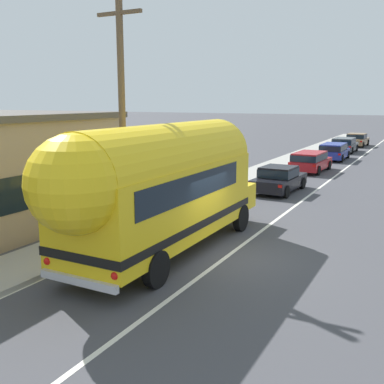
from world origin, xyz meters
TOP-DOWN VIEW (x-y plane):
  - ground_plane at (0.00, 0.00)m, footprint 300.00×300.00m
  - lane_markings at (-1.73, 12.00)m, footprint 3.87×80.00m
  - sidewalk_slab at (-4.85, 10.00)m, footprint 2.22×90.00m
  - utility_pole at (-4.35, 0.64)m, footprint 1.80×0.24m
  - painted_bus at (-1.87, -1.00)m, footprint 2.63×10.49m
  - car_lead at (-1.73, 10.82)m, footprint 2.08×4.32m
  - car_second at (-1.93, 18.57)m, footprint 2.11×4.42m
  - car_third at (-1.74, 25.78)m, footprint 1.98×4.40m
  - car_fourth at (-1.99, 32.06)m, footprint 2.03×4.24m
  - car_fifth at (-1.83, 38.71)m, footprint 2.12×4.53m

SIDE VIEW (x-z plane):
  - ground_plane at x=0.00m, z-range 0.00..0.00m
  - lane_markings at x=-1.73m, z-range 0.00..0.01m
  - sidewalk_slab at x=-4.85m, z-range 0.00..0.15m
  - car_lead at x=-1.73m, z-range 0.04..1.41m
  - car_fifth at x=-1.83m, z-range 0.05..1.42m
  - car_fourth at x=-1.99m, z-range 0.10..1.47m
  - car_third at x=-1.74m, z-range 0.11..1.48m
  - car_second at x=-1.93m, z-range 0.11..1.48m
  - painted_bus at x=-1.87m, z-range 0.24..4.37m
  - utility_pole at x=-4.35m, z-range 0.17..8.67m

